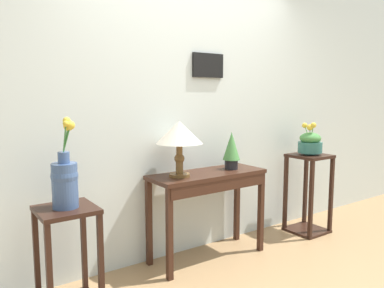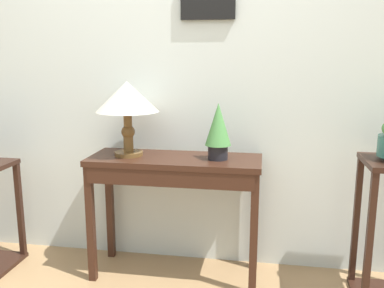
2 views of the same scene
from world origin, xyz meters
The scene contains 4 objects.
back_wall_with_art centered at (0.00, 1.36, 1.40)m, with size 9.00×0.13×2.80m.
console_table centered at (0.03, 1.05, 0.66)m, with size 1.07×0.40×0.79m.
table_lamp centered at (-0.26, 1.07, 1.14)m, with size 0.39×0.39×0.47m.
potted_plant_on_console centered at (0.30, 1.06, 0.98)m, with size 0.16×0.16×0.34m.
Camera 2 is at (0.57, -1.41, 1.39)m, focal length 39.20 mm.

